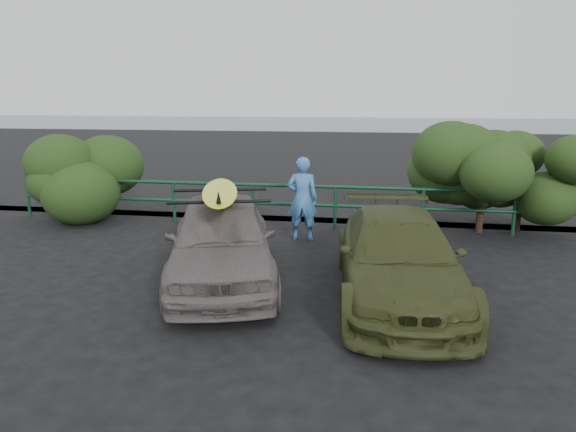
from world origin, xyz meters
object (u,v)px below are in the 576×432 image
object	(u,v)px
sedan	(221,240)
surfboard	(220,191)
guardrail	(293,206)
man	(302,199)
olive_vehicle	(398,258)

from	to	relation	value
sedan	surfboard	distance (m)	0.82
guardrail	surfboard	bearing A→B (deg)	-99.09
sedan	man	size ratio (longest dim) A/B	2.33
surfboard	olive_vehicle	bearing A→B (deg)	-21.31
guardrail	olive_vehicle	bearing A→B (deg)	-61.33
guardrail	sedan	size ratio (longest dim) A/B	3.30
olive_vehicle	surfboard	bearing A→B (deg)	170.34
guardrail	sedan	distance (m)	3.93
guardrail	olive_vehicle	size ratio (longest dim) A/B	3.16
sedan	olive_vehicle	bearing A→B (deg)	-21.31
man	surfboard	bearing A→B (deg)	68.94
sedan	man	bearing A→B (deg)	54.54
guardrail	surfboard	world-z (taller)	surfboard
olive_vehicle	guardrail	bearing A→B (deg)	114.37
sedan	man	distance (m)	2.96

